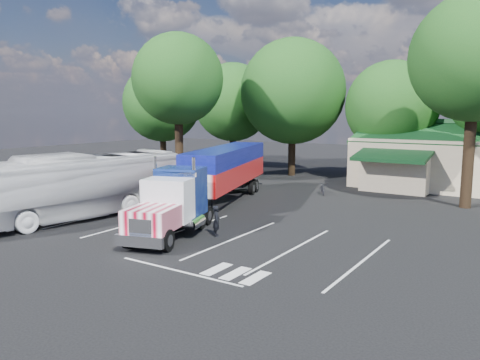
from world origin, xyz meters
The scene contains 11 objects.
ground centered at (0.00, 0.00, 0.00)m, with size 120.00×120.00×0.00m, color black.
tree_row_a centered at (-22.00, 16.50, 7.16)m, with size 9.00×9.00×11.68m.
tree_row_b centered at (-13.00, 17.80, 7.13)m, with size 8.40×8.40×11.35m.
tree_row_c centered at (-5.00, 16.20, 8.04)m, with size 10.00×10.00×13.05m.
tree_row_d centered at (4.00, 17.50, 6.58)m, with size 8.00×8.00×10.60m.
tree_near_left centered at (-10.50, 6.00, 8.81)m, with size 7.60×7.60×12.65m.
tree_near_right centered at (11.50, 8.50, 9.46)m, with size 8.00×8.00×13.50m.
semi_truck centered at (-1.85, -0.62, 2.22)m, with size 7.74×18.53×3.92m.
woman centered at (2.18, -6.00, 0.77)m, with size 0.56×0.37×1.55m, color black.
bicycle centered at (1.80, 8.00, 0.47)m, with size 0.63×1.79×0.94m, color black.
tour_bus centered at (-7.00, -7.16, 1.89)m, with size 3.17×13.55×3.77m, color silver.
Camera 1 is at (15.62, -24.33, 6.18)m, focal length 35.00 mm.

